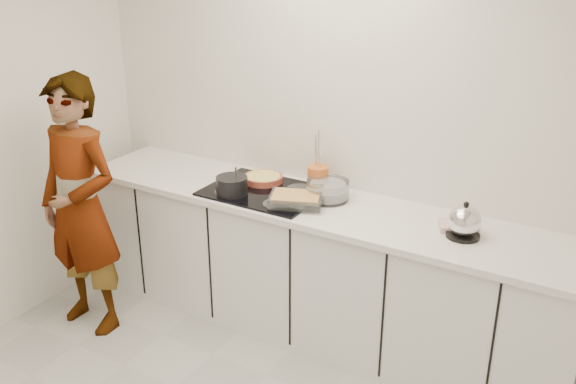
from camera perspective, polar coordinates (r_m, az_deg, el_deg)
The scene contains 12 objects.
wall_back at distance 4.04m, azimuth 4.60°, elevation 5.70°, with size 3.60×0.00×2.60m, color silver.
base_cabinets at distance 4.12m, azimuth 2.24°, elevation -7.01°, with size 3.20×0.58×0.87m, color white.
countertop at distance 3.92m, azimuth 2.34°, elevation -1.20°, with size 3.24×0.64×0.04m, color white.
hob at distance 4.05m, azimuth -2.14°, elevation 0.06°, with size 0.72×0.54×0.01m, color black.
tart_dish at distance 4.18m, azimuth -2.21°, elevation 1.24°, with size 0.26×0.26×0.04m.
saucepan at distance 4.00m, azimuth -5.01°, elevation 0.61°, with size 0.25×0.25×0.19m.
baking_dish at distance 3.84m, azimuth 0.71°, elevation -0.61°, with size 0.38×0.33×0.06m.
mixing_bowl at distance 3.94m, azimuth 3.55°, elevation 0.10°, with size 0.30×0.30×0.12m.
tea_towel at distance 3.68m, azimuth 14.88°, elevation -2.94°, with size 0.21×0.15×0.03m, color white.
kettle at distance 3.57m, azimuth 15.40°, elevation -2.61°, with size 0.24×0.24×0.21m.
utensil_crock at distance 4.04m, azimuth 2.67°, elevation 1.16°, with size 0.13×0.13×0.17m, color #CC5F24.
cook at distance 4.22m, azimuth -17.98°, elevation -1.30°, with size 0.61×0.40×1.68m, color white.
Camera 1 is at (1.69, -1.89, 2.46)m, focal length 40.00 mm.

